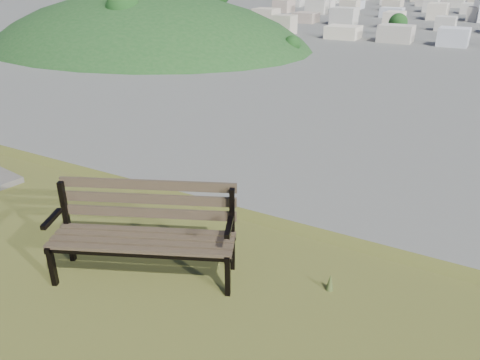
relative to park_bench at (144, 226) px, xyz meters
The scene contains 3 objects.
park_bench is the anchor object (origin of this frame).
green_wooded_hill 189.01m from the park_bench, 130.00° to the left, with size 151.86×121.49×75.93m.
city_trees 318.25m from the park_bench, 94.88° to the left, with size 406.52×387.20×9.98m.
Camera 1 is at (3.45, -0.52, 27.92)m, focal length 35.00 mm.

